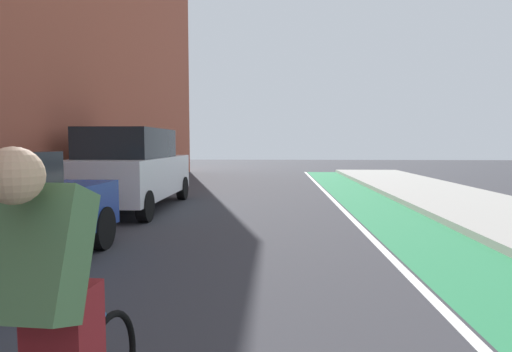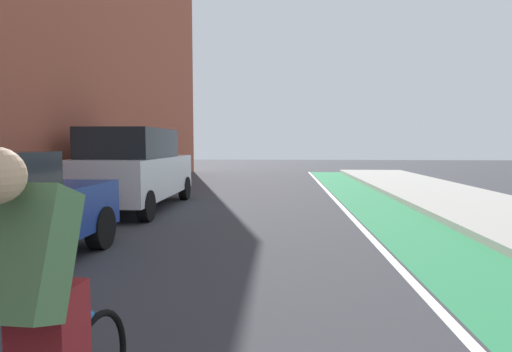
# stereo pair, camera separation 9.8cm
# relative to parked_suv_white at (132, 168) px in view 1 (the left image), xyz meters

# --- Properties ---
(ground_plane) EXTENTS (71.08, 71.08, 0.00)m
(ground_plane) POSITION_rel_parked_suv_white_xyz_m (2.92, -4.53, -1.02)
(ground_plane) COLOR #38383D
(bike_lane_paint) EXTENTS (1.60, 32.31, 0.00)m
(bike_lane_paint) POSITION_rel_parked_suv_white_xyz_m (6.09, -2.53, -1.02)
(bike_lane_paint) COLOR #2D8451
(bike_lane_paint) RESTS_ON ground
(lane_divider_stripe) EXTENTS (0.12, 32.31, 0.00)m
(lane_divider_stripe) POSITION_rel_parked_suv_white_xyz_m (5.19, -2.53, -1.02)
(lane_divider_stripe) COLOR white
(lane_divider_stripe) RESTS_ON ground
(parked_suv_white) EXTENTS (1.90, 4.59, 1.98)m
(parked_suv_white) POSITION_rel_parked_suv_white_xyz_m (0.00, 0.00, 0.00)
(parked_suv_white) COLOR silver
(parked_suv_white) RESTS_ON ground
(cyclist_mid) EXTENTS (0.48, 1.74, 1.62)m
(cyclist_mid) POSITION_rel_parked_suv_white_xyz_m (2.57, -8.52, -0.21)
(cyclist_mid) COLOR black
(cyclist_mid) RESTS_ON ground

